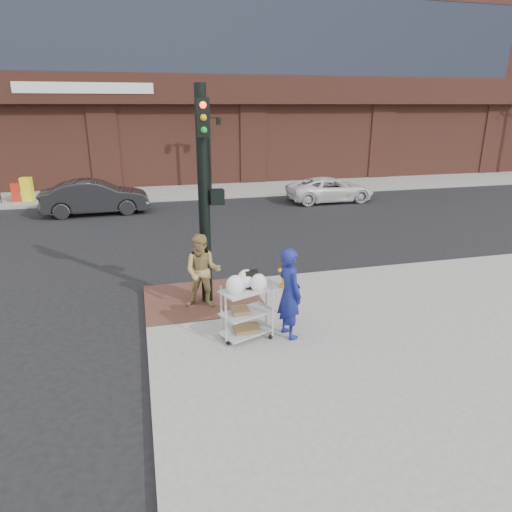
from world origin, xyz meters
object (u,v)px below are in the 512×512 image
object	(u,v)px
woman_blue	(290,293)
sedan_dark	(95,197)
pedestrian_tan	(203,271)
minivan_white	(330,190)
utility_cart	(247,308)
traffic_signal_pole	(205,192)
lamp_post	(209,145)
fire_hydrant	(287,270)

from	to	relation	value
woman_blue	sedan_dark	xyz separation A→B (m)	(-4.71, 13.38, -0.33)
pedestrian_tan	minivan_white	bearing A→B (deg)	71.04
sedan_dark	utility_cart	xyz separation A→B (m)	(3.86, -13.23, 0.03)
traffic_signal_pole	minivan_white	distance (m)	13.93
pedestrian_tan	sedan_dark	bearing A→B (deg)	121.99
lamp_post	traffic_signal_pole	size ratio (longest dim) A/B	0.80
woman_blue	lamp_post	bearing A→B (deg)	-15.96
woman_blue	minivan_white	size ratio (longest dim) A/B	0.43
pedestrian_tan	fire_hydrant	bearing A→B (deg)	32.34
traffic_signal_pole	fire_hydrant	bearing A→B (deg)	9.23
woman_blue	fire_hydrant	world-z (taller)	woman_blue
lamp_post	woman_blue	bearing A→B (deg)	-93.74
traffic_signal_pole	pedestrian_tan	bearing A→B (deg)	-117.84
sedan_dark	lamp_post	bearing A→B (deg)	-58.10
pedestrian_tan	sedan_dark	world-z (taller)	pedestrian_tan
traffic_signal_pole	fire_hydrant	world-z (taller)	traffic_signal_pole
woman_blue	traffic_signal_pole	bearing A→B (deg)	19.54
traffic_signal_pole	utility_cart	bearing A→B (deg)	-76.45
lamp_post	sedan_dark	world-z (taller)	lamp_post
lamp_post	minivan_white	size ratio (longest dim) A/B	0.91
sedan_dark	fire_hydrant	distance (m)	12.18
minivan_white	utility_cart	xyz separation A→B (m)	(-7.51, -13.20, 0.18)
pedestrian_tan	woman_blue	bearing A→B (deg)	-34.69
sedan_dark	utility_cart	size ratio (longest dim) A/B	3.27
minivan_white	sedan_dark	bearing A→B (deg)	89.48
lamp_post	sedan_dark	bearing A→B (deg)	-145.59
minivan_white	fire_hydrant	world-z (taller)	minivan_white
pedestrian_tan	utility_cart	xyz separation A→B (m)	(0.65, -1.71, -0.24)
woman_blue	utility_cart	world-z (taller)	woman_blue
lamp_post	pedestrian_tan	distance (m)	15.83
woman_blue	utility_cart	distance (m)	0.92
fire_hydrant	woman_blue	bearing A→B (deg)	-107.00
utility_cart	lamp_post	bearing A→B (deg)	83.41
minivan_white	woman_blue	bearing A→B (deg)	153.15
utility_cart	fire_hydrant	world-z (taller)	utility_cart
lamp_post	fire_hydrant	size ratio (longest dim) A/B	4.26
lamp_post	sedan_dark	xyz separation A→B (m)	(-5.85, -4.01, -1.85)
woman_blue	sedan_dark	bearing A→B (deg)	7.19
sedan_dark	utility_cart	world-z (taller)	utility_cart
woman_blue	pedestrian_tan	world-z (taller)	woman_blue
fire_hydrant	utility_cart	bearing A→B (deg)	-124.53
minivan_white	utility_cart	size ratio (longest dim) A/B	3.10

